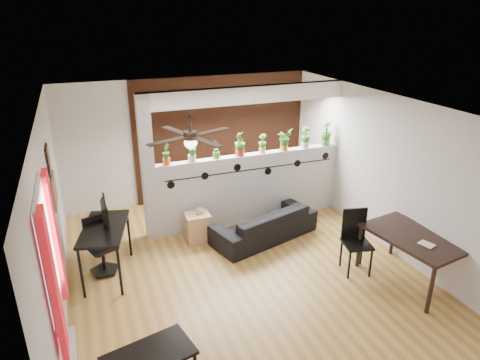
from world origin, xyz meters
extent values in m
cube|color=olive|center=(0.00, 0.00, -0.05)|extent=(6.30, 7.10, 0.10)
cube|color=#B7B7BA|center=(0.00, 3.02, 1.30)|extent=(6.30, 0.04, 2.90)
cube|color=#B7B7BA|center=(0.00, -3.02, 1.30)|extent=(6.30, 0.04, 2.90)
cube|color=#B7B7BA|center=(-2.62, 0.00, 1.30)|extent=(0.04, 7.10, 2.90)
cube|color=#B7B7BA|center=(2.62, 0.00, 1.30)|extent=(0.04, 7.10, 2.90)
cube|color=white|center=(0.00, 0.00, 2.65)|extent=(6.30, 7.10, 0.10)
cube|color=#BCBCC1|center=(0.80, 1.50, 0.68)|extent=(3.60, 0.18, 1.35)
cube|color=white|center=(0.80, 1.50, 2.45)|extent=(3.60, 0.18, 0.30)
cube|color=#BCBCC1|center=(-1.11, 1.50, 1.30)|extent=(0.22, 0.20, 2.60)
cube|color=#A65230|center=(0.80, 2.97, 1.30)|extent=(3.90, 0.05, 2.60)
cube|color=black|center=(0.80, 1.40, 1.08)|extent=(3.31, 0.01, 0.02)
cylinder|color=black|center=(-0.75, 1.40, 1.00)|extent=(0.14, 0.01, 0.14)
cylinder|color=black|center=(-0.13, 1.40, 1.08)|extent=(0.14, 0.01, 0.14)
cylinder|color=black|center=(0.49, 1.40, 1.16)|extent=(0.14, 0.01, 0.14)
cylinder|color=black|center=(1.11, 1.40, 1.00)|extent=(0.14, 0.01, 0.14)
cylinder|color=black|center=(1.73, 1.40, 1.08)|extent=(0.14, 0.01, 0.14)
cylinder|color=black|center=(2.35, 1.40, 1.16)|extent=(0.14, 0.01, 0.14)
cube|color=white|center=(-2.58, -1.20, 1.55)|extent=(0.02, 0.95, 1.25)
cube|color=white|center=(-2.57, -1.20, 1.55)|extent=(0.04, 1.05, 1.35)
cube|color=red|center=(-2.53, -1.70, 1.45)|extent=(0.06, 0.30, 1.55)
cube|color=red|center=(-2.53, -0.70, 1.45)|extent=(0.06, 0.30, 1.55)
cube|color=beige|center=(-2.54, -1.20, 0.09)|extent=(0.08, 1.00, 0.18)
cube|color=olive|center=(-2.58, 0.95, 1.35)|extent=(0.03, 0.60, 0.45)
cube|color=#8C7259|center=(-2.58, 0.90, 1.85)|extent=(0.03, 0.30, 0.40)
cube|color=black|center=(-2.58, 0.90, 1.85)|extent=(0.02, 0.34, 0.44)
cylinder|color=black|center=(-0.80, -0.30, 2.50)|extent=(0.04, 0.04, 0.20)
cylinder|color=black|center=(-0.80, -0.30, 2.35)|extent=(0.18, 0.18, 0.10)
sphere|color=white|center=(-0.80, -0.30, 2.26)|extent=(0.17, 0.17, 0.17)
cube|color=black|center=(-0.48, -0.18, 2.34)|extent=(0.55, 0.29, 0.01)
cube|color=black|center=(-0.92, 0.02, 2.34)|extent=(0.29, 0.55, 0.01)
cube|color=black|center=(-1.12, -0.42, 2.34)|extent=(0.55, 0.29, 0.01)
cube|color=black|center=(-0.68, -0.62, 2.34)|extent=(0.29, 0.55, 0.01)
cylinder|color=#D45619|center=(-0.78, 1.50, 1.41)|extent=(0.13, 0.13, 0.12)
imported|color=#1C5117|center=(-0.78, 1.50, 1.59)|extent=(0.19, 0.21, 0.27)
cylinder|color=silver|center=(-0.33, 1.50, 1.41)|extent=(0.14, 0.14, 0.12)
imported|color=#1C5117|center=(-0.33, 1.50, 1.60)|extent=(0.25, 0.26, 0.30)
cylinder|color=#408E33|center=(0.12, 1.50, 1.41)|extent=(0.12, 0.12, 0.12)
imported|color=#1C5117|center=(0.12, 1.50, 1.58)|extent=(0.15, 0.19, 0.27)
cylinder|color=red|center=(0.57, 1.50, 1.41)|extent=(0.17, 0.17, 0.12)
imported|color=#1C5117|center=(0.57, 1.50, 1.63)|extent=(0.29, 0.30, 0.35)
cylinder|color=gold|center=(1.03, 1.50, 1.41)|extent=(0.12, 0.12, 0.12)
imported|color=#1C5117|center=(1.03, 1.50, 1.58)|extent=(0.22, 0.22, 0.26)
cylinder|color=#C36D17|center=(1.48, 1.50, 1.41)|extent=(0.15, 0.15, 0.12)
imported|color=#1C5117|center=(1.48, 1.50, 1.61)|extent=(0.27, 0.25, 0.32)
cylinder|color=silver|center=(1.93, 1.50, 1.41)|extent=(0.15, 0.15, 0.12)
imported|color=#1C5117|center=(1.93, 1.50, 1.61)|extent=(0.27, 0.25, 0.31)
cylinder|color=#478F34|center=(2.38, 1.50, 1.41)|extent=(0.17, 0.17, 0.12)
imported|color=#1C5117|center=(2.38, 1.50, 1.63)|extent=(0.21, 0.26, 0.37)
imported|color=black|center=(0.75, 0.75, 0.27)|extent=(1.97, 1.20, 0.54)
cube|color=tan|center=(-0.39, 1.08, 0.26)|extent=(0.43, 0.38, 0.52)
imported|color=gray|center=(-0.34, 1.08, 0.57)|extent=(0.15, 0.15, 0.10)
cube|color=black|center=(-1.96, 0.55, 0.82)|extent=(0.88, 1.27, 0.04)
cylinder|color=black|center=(-2.35, 0.09, 0.40)|extent=(0.04, 0.04, 0.79)
cylinder|color=black|center=(-1.85, -0.04, 0.40)|extent=(0.04, 0.04, 0.79)
cylinder|color=black|center=(-2.08, 1.13, 0.40)|extent=(0.04, 0.04, 0.79)
cylinder|color=black|center=(-1.57, 1.00, 0.40)|extent=(0.04, 0.04, 0.79)
imported|color=black|center=(-1.96, 0.70, 0.94)|extent=(0.35, 0.06, 0.20)
cylinder|color=black|center=(-2.03, 0.65, 0.04)|extent=(0.47, 0.47, 0.04)
cylinder|color=black|center=(-2.03, 0.65, 0.23)|extent=(0.05, 0.05, 0.40)
cube|color=black|center=(-2.03, 0.65, 0.45)|extent=(0.49, 0.49, 0.06)
cube|color=black|center=(-2.09, 0.81, 0.70)|extent=(0.36, 0.18, 0.43)
cube|color=black|center=(2.25, -1.23, 0.74)|extent=(1.05, 1.51, 0.05)
cylinder|color=black|center=(1.97, -1.94, 0.36)|extent=(0.06, 0.06, 0.71)
cylinder|color=black|center=(2.73, -1.82, 0.36)|extent=(0.06, 0.06, 0.71)
cylinder|color=black|center=(1.77, -0.64, 0.36)|extent=(0.06, 0.06, 0.71)
cylinder|color=black|center=(2.53, -0.52, 0.36)|extent=(0.06, 0.06, 0.71)
imported|color=gray|center=(2.15, -1.53, 0.77)|extent=(0.21, 0.24, 0.02)
cube|color=black|center=(1.64, -0.74, 0.48)|extent=(0.49, 0.49, 0.03)
cube|color=black|center=(1.68, -0.57, 0.75)|extent=(0.38, 0.12, 0.51)
cube|color=black|center=(1.44, -0.87, 0.24)|extent=(0.03, 0.03, 0.48)
cube|color=black|center=(1.77, -0.95, 0.24)|extent=(0.03, 0.03, 0.48)
cube|color=black|center=(1.51, -0.54, 0.49)|extent=(0.03, 0.03, 0.99)
cube|color=black|center=(1.85, -0.61, 0.49)|extent=(0.03, 0.03, 0.99)
cube|color=black|center=(-1.75, -1.80, 0.42)|extent=(1.04, 0.72, 0.04)
cylinder|color=black|center=(-1.37, -1.49, 0.20)|extent=(0.04, 0.04, 0.40)
camera|label=1|loc=(-2.12, -5.43, 3.84)|focal=32.00mm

